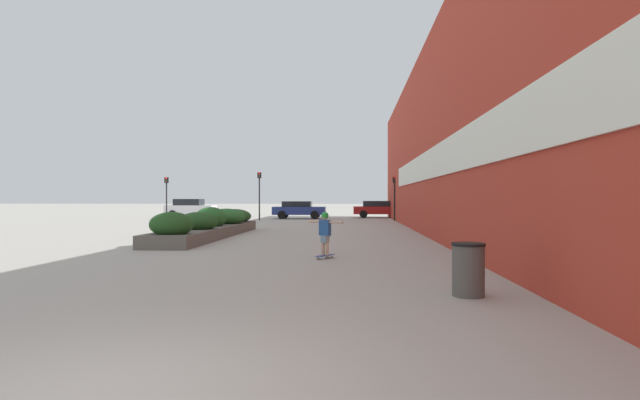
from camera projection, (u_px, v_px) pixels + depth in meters
building_wall_right at (431, 140)px, 22.11m from camera, size 0.67×47.25×8.60m
planter_box at (214, 224)px, 22.19m from camera, size 1.89×11.44×1.30m
skateboard at (325, 256)px, 13.83m from camera, size 0.54×0.73×0.09m
skateboarder at (325, 229)px, 13.83m from camera, size 1.01×0.61×1.20m
trash_bin at (468, 269)px, 8.50m from camera, size 0.57×0.57×0.91m
car_leftmost at (190, 208)px, 42.59m from camera, size 4.07×1.99×1.63m
car_center_left at (299, 209)px, 41.04m from camera, size 4.30×1.88×1.44m
car_center_right at (457, 208)px, 44.62m from camera, size 3.85×2.03×1.52m
car_rightmost at (379, 209)px, 43.12m from camera, size 4.44×1.92×1.46m
traffic_light_left at (259, 188)px, 38.58m from camera, size 0.28×0.30×3.70m
traffic_light_right at (395, 191)px, 37.58m from camera, size 0.28×0.30×3.30m
traffic_light_far_left at (166, 191)px, 39.10m from camera, size 0.28×0.30×3.34m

